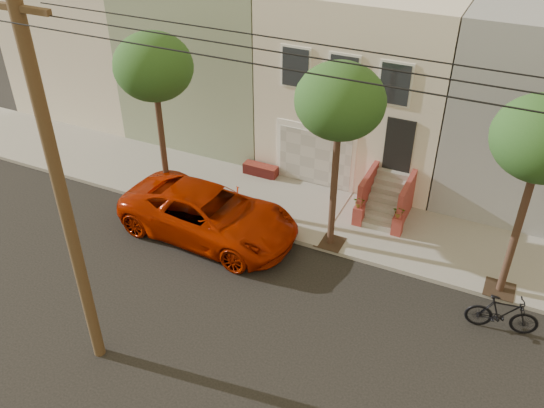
% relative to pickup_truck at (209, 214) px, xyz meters
% --- Properties ---
extents(ground, '(90.00, 90.00, 0.00)m').
position_rel_pickup_truck_xyz_m(ground, '(3.00, -2.72, -0.87)').
color(ground, black).
rests_on(ground, ground).
extents(sidewalk, '(40.00, 3.70, 0.15)m').
position_rel_pickup_truck_xyz_m(sidewalk, '(3.00, 2.63, -0.79)').
color(sidewalk, gray).
rests_on(sidewalk, ground).
extents(house_row, '(33.10, 11.70, 7.00)m').
position_rel_pickup_truck_xyz_m(house_row, '(3.00, 8.47, 2.78)').
color(house_row, beige).
rests_on(house_row, sidewalk).
extents(tree_left, '(2.70, 2.57, 6.30)m').
position_rel_pickup_truck_xyz_m(tree_left, '(-2.50, 1.18, 4.39)').
color(tree_left, '#2D2116').
rests_on(tree_left, sidewalk).
extents(tree_mid, '(2.70, 2.57, 6.30)m').
position_rel_pickup_truck_xyz_m(tree_mid, '(4.00, 1.18, 4.39)').
color(tree_mid, '#2D2116').
rests_on(tree_mid, sidewalk).
extents(tree_right, '(2.70, 2.57, 6.30)m').
position_rel_pickup_truck_xyz_m(tree_right, '(9.50, 1.18, 4.39)').
color(tree_right, '#2D2116').
rests_on(tree_right, sidewalk).
extents(pickup_truck, '(6.39, 3.22, 1.74)m').
position_rel_pickup_truck_xyz_m(pickup_truck, '(0.00, 0.00, 0.00)').
color(pickup_truck, '#9D1B00').
rests_on(pickup_truck, ground).
extents(motorcycle, '(2.04, 0.87, 1.19)m').
position_rel_pickup_truck_xyz_m(motorcycle, '(9.68, -0.38, -0.27)').
color(motorcycle, black).
rests_on(motorcycle, ground).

